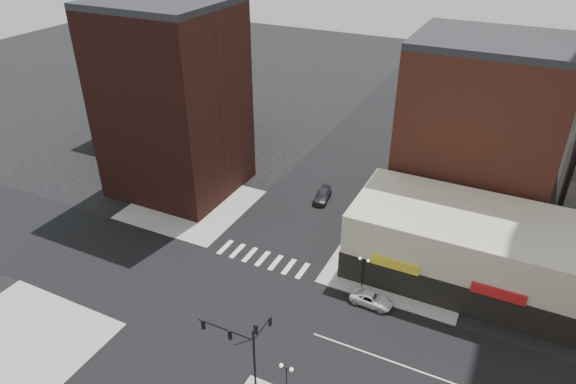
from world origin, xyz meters
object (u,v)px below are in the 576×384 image
at_px(traffic_signal, 246,342).
at_px(white_suv, 372,299).
at_px(street_lamp_ne, 364,266).
at_px(dark_sedan_north, 322,196).
at_px(street_lamp_se_a, 286,375).

xyz_separation_m(traffic_signal, white_suv, (6.35, 14.33, -4.35)).
distance_m(street_lamp_ne, dark_sedan_north, 19.23).
bearing_deg(street_lamp_ne, dark_sedan_north, 125.48).
bearing_deg(traffic_signal, white_suv, 66.10).
bearing_deg(street_lamp_ne, white_suv, -43.39).
xyz_separation_m(street_lamp_se_a, white_suv, (2.59, 14.50, -2.68)).
bearing_deg(street_lamp_se_a, dark_sedan_north, 107.70).
bearing_deg(traffic_signal, dark_sedan_north, 101.35).
xyz_separation_m(traffic_signal, dark_sedan_north, (-6.29, 31.34, -4.29)).
xyz_separation_m(street_lamp_se_a, dark_sedan_north, (-10.06, 31.51, -2.62)).
relative_size(street_lamp_se_a, dark_sedan_north, 0.90).
bearing_deg(dark_sedan_north, street_lamp_se_a, -80.14).
bearing_deg(white_suv, street_lamp_ne, 48.27).
distance_m(street_lamp_se_a, street_lamp_ne, 16.03).
bearing_deg(traffic_signal, street_lamp_ne, 73.25).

